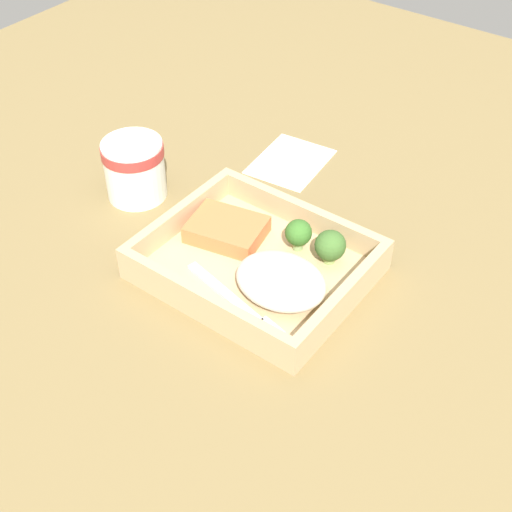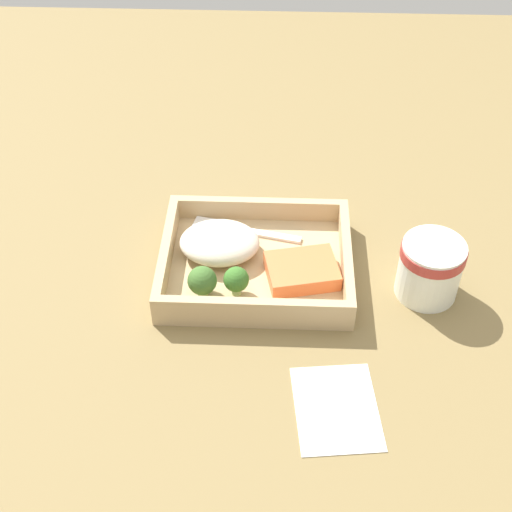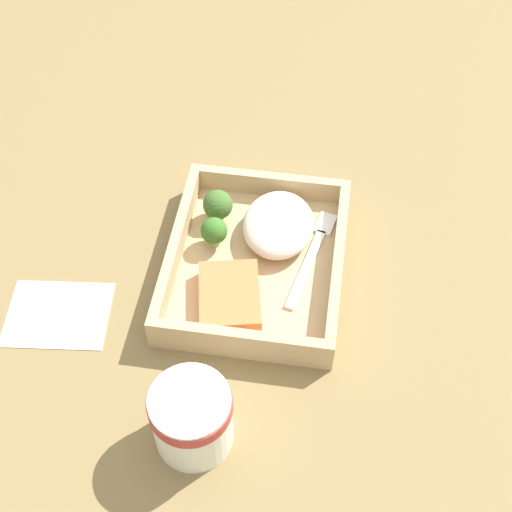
# 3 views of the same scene
# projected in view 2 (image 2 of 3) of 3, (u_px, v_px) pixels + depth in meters

# --- Properties ---
(ground_plane) EXTENTS (1.60, 1.60, 0.02)m
(ground_plane) POSITION_uv_depth(u_px,v_px,m) (256.00, 276.00, 0.97)
(ground_plane) COLOR olive
(takeout_tray) EXTENTS (0.25, 0.21, 0.01)m
(takeout_tray) POSITION_uv_depth(u_px,v_px,m) (256.00, 267.00, 0.96)
(takeout_tray) COLOR tan
(takeout_tray) RESTS_ON ground_plane
(tray_rim) EXTENTS (0.25, 0.21, 0.03)m
(tray_rim) POSITION_uv_depth(u_px,v_px,m) (256.00, 255.00, 0.95)
(tray_rim) COLOR tan
(tray_rim) RESTS_ON takeout_tray
(salmon_fillet) EXTENTS (0.10, 0.09, 0.02)m
(salmon_fillet) POSITION_uv_depth(u_px,v_px,m) (302.00, 271.00, 0.93)
(salmon_fillet) COLOR orange
(salmon_fillet) RESTS_ON takeout_tray
(mashed_potatoes) EXTENTS (0.11, 0.09, 0.04)m
(mashed_potatoes) POSITION_uv_depth(u_px,v_px,m) (220.00, 243.00, 0.96)
(mashed_potatoes) COLOR beige
(mashed_potatoes) RESTS_ON takeout_tray
(broccoli_floret_1) EXTENTS (0.04, 0.04, 0.04)m
(broccoli_floret_1) POSITION_uv_depth(u_px,v_px,m) (202.00, 281.00, 0.90)
(broccoli_floret_1) COLOR #87A85A
(broccoli_floret_1) RESTS_ON takeout_tray
(broccoli_floret_2) EXTENTS (0.03, 0.03, 0.04)m
(broccoli_floret_2) POSITION_uv_depth(u_px,v_px,m) (236.00, 280.00, 0.90)
(broccoli_floret_2) COLOR #89A667
(broccoli_floret_2) RESTS_ON takeout_tray
(fork) EXTENTS (0.16, 0.05, 0.00)m
(fork) POSITION_uv_depth(u_px,v_px,m) (240.00, 230.00, 1.00)
(fork) COLOR white
(fork) RESTS_ON takeout_tray
(paper_cup) EXTENTS (0.08, 0.08, 0.08)m
(paper_cup) POSITION_uv_depth(u_px,v_px,m) (430.00, 267.00, 0.91)
(paper_cup) COLOR white
(paper_cup) RESTS_ON ground_plane
(receipt_slip) EXTENTS (0.11, 0.13, 0.00)m
(receipt_slip) POSITION_uv_depth(u_px,v_px,m) (336.00, 408.00, 0.80)
(receipt_slip) COLOR white
(receipt_slip) RESTS_ON ground_plane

